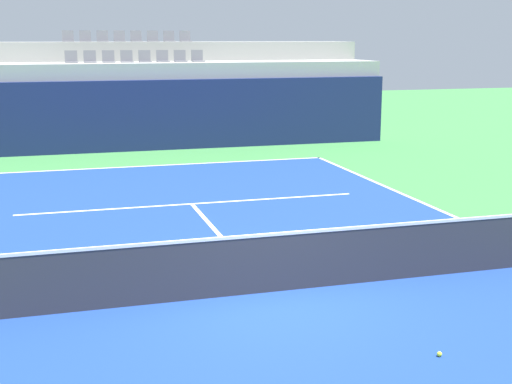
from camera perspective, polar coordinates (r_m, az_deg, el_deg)
ground_plane at (r=11.48m, az=1.12°, el=-8.01°), size 80.00×80.00×0.00m
court_surface at (r=11.48m, az=1.12°, el=-7.99°), size 11.00×24.00×0.01m
baseline_far at (r=22.81m, az=-7.84°, el=2.10°), size 11.00×0.10×0.00m
service_line_far at (r=17.44m, az=-5.14°, el=-0.95°), size 8.26×0.10×0.00m
centre_service_line at (r=14.41m, az=-2.67°, el=-3.73°), size 0.10×6.40×0.00m
back_wall at (r=25.87m, az=-9.01°, el=6.03°), size 18.47×0.30×2.50m
stands_tier_lower at (r=27.18m, az=-9.39°, el=6.91°), size 18.47×2.40×3.07m
stands_tier_upper at (r=29.53m, az=-9.99°, el=8.01°), size 18.47×2.40×3.80m
seating_row_lower at (r=27.17m, az=-9.54°, el=10.42°), size 5.07×0.44×0.44m
seating_row_upper at (r=29.55m, az=-10.16°, el=11.94°), size 5.07×0.44×0.44m
tennis_net at (r=11.31m, az=1.13°, el=-5.59°), size 11.08×0.08×1.07m
tennis_ball_1 at (r=9.57m, az=14.41°, el=-12.39°), size 0.07×0.07×0.07m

